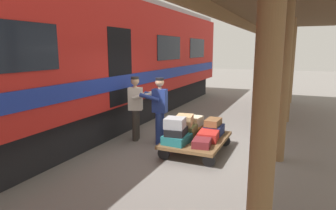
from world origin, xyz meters
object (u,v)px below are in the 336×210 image
(suitcase_gray_aluminum, at_px, (175,123))
(luggage_cart, at_px, (196,140))
(suitcase_olive_duffel, at_px, (185,131))
(suitcase_cream_canvas, at_px, (193,121))
(suitcase_maroon_trunk, at_px, (202,143))
(porter_in_overalls, at_px, (159,108))
(suitcase_brown_leather, at_px, (213,122))
(suitcase_orange_carryall, at_px, (192,128))
(suitcase_tan_vintage, at_px, (184,120))
(porter_by_door, at_px, (136,106))
(suitcase_black_hardshell, at_px, (176,131))
(train_car, at_px, (75,62))
(suitcase_teal_softside, at_px, (177,139))
(suitcase_navy_fabric, at_px, (214,130))
(suitcase_red_plastic, at_px, (208,136))

(suitcase_gray_aluminum, bearing_deg, luggage_cart, -122.93)
(suitcase_olive_duffel, distance_m, suitcase_cream_canvas, 0.52)
(suitcase_maroon_trunk, bearing_deg, suitcase_olive_duffel, -41.05)
(suitcase_cream_canvas, bearing_deg, luggage_cart, 117.70)
(porter_in_overalls, bearing_deg, suitcase_brown_leather, -172.01)
(suitcase_orange_carryall, height_order, suitcase_tan_vintage, suitcase_tan_vintage)
(porter_by_door, bearing_deg, suitcase_brown_leather, -175.04)
(suitcase_orange_carryall, height_order, suitcase_black_hardshell, suitcase_black_hardshell)
(luggage_cart, bearing_deg, train_car, -3.92)
(suitcase_teal_softside, xyz_separation_m, suitcase_brown_leather, (-0.56, -0.99, 0.21))
(suitcase_maroon_trunk, relative_size, suitcase_teal_softside, 0.80)
(suitcase_teal_softside, height_order, suitcase_black_hardshell, suitcase_black_hardshell)
(suitcase_teal_softside, xyz_separation_m, suitcase_gray_aluminum, (0.05, 0.01, 0.37))
(luggage_cart, xyz_separation_m, suitcase_navy_fabric, (-0.29, -0.51, 0.16))
(suitcase_olive_duffel, distance_m, suitcase_teal_softside, 0.51)
(suitcase_maroon_trunk, xyz_separation_m, suitcase_black_hardshell, (0.60, 0.00, 0.19))
(suitcase_maroon_trunk, height_order, suitcase_olive_duffel, suitcase_olive_duffel)
(suitcase_maroon_trunk, bearing_deg, luggage_cart, -60.14)
(luggage_cart, height_order, suitcase_cream_canvas, suitcase_cream_canvas)
(suitcase_cream_canvas, height_order, porter_by_door, porter_by_door)
(suitcase_navy_fabric, bearing_deg, suitcase_black_hardshell, 59.33)
(suitcase_gray_aluminum, xyz_separation_m, suitcase_tan_vintage, (-0.03, -0.51, -0.06))
(suitcase_red_plastic, relative_size, porter_by_door, 0.35)
(suitcase_cream_canvas, bearing_deg, suitcase_teal_softside, 88.43)
(suitcase_olive_duffel, height_order, suitcase_teal_softside, suitcase_olive_duffel)
(luggage_cart, height_order, suitcase_tan_vintage, suitcase_tan_vintage)
(suitcase_gray_aluminum, bearing_deg, suitcase_cream_canvas, -94.13)
(suitcase_olive_duffel, bearing_deg, suitcase_maroon_trunk, 138.95)
(suitcase_navy_fabric, bearing_deg, porter_by_door, 5.56)
(suitcase_red_plastic, height_order, porter_by_door, porter_by_door)
(suitcase_teal_softside, bearing_deg, suitcase_red_plastic, -138.95)
(suitcase_brown_leather, relative_size, suitcase_cream_canvas, 1.21)
(luggage_cart, bearing_deg, suitcase_navy_fabric, -119.86)
(suitcase_olive_duffel, xyz_separation_m, suitcase_brown_leather, (-0.56, -0.48, 0.17))
(suitcase_orange_carryall, bearing_deg, suitcase_gray_aluminum, 87.43)
(luggage_cart, xyz_separation_m, suitcase_cream_canvas, (0.26, -0.50, 0.33))
(porter_by_door, bearing_deg, luggage_cart, 170.35)
(suitcase_gray_aluminum, bearing_deg, train_car, -12.93)
(suitcase_maroon_trunk, relative_size, suitcase_black_hardshell, 0.90)
(suitcase_red_plastic, distance_m, porter_in_overalls, 1.51)
(suitcase_olive_duffel, xyz_separation_m, porter_by_door, (1.49, -0.30, 0.44))
(suitcase_orange_carryall, height_order, suitcase_cream_canvas, suitcase_cream_canvas)
(train_car, xyz_separation_m, suitcase_tan_vintage, (-3.40, 0.26, -1.31))
(suitcase_gray_aluminum, distance_m, suitcase_tan_vintage, 0.52)
(suitcase_red_plastic, height_order, porter_in_overalls, porter_in_overalls)
(suitcase_tan_vintage, bearing_deg, suitcase_navy_fabric, -139.31)
(suitcase_olive_duffel, distance_m, suitcase_red_plastic, 0.58)
(suitcase_navy_fabric, height_order, suitcase_tan_vintage, suitcase_tan_vintage)
(suitcase_red_plastic, relative_size, suitcase_black_hardshell, 1.10)
(suitcase_red_plastic, height_order, suitcase_tan_vintage, suitcase_tan_vintage)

